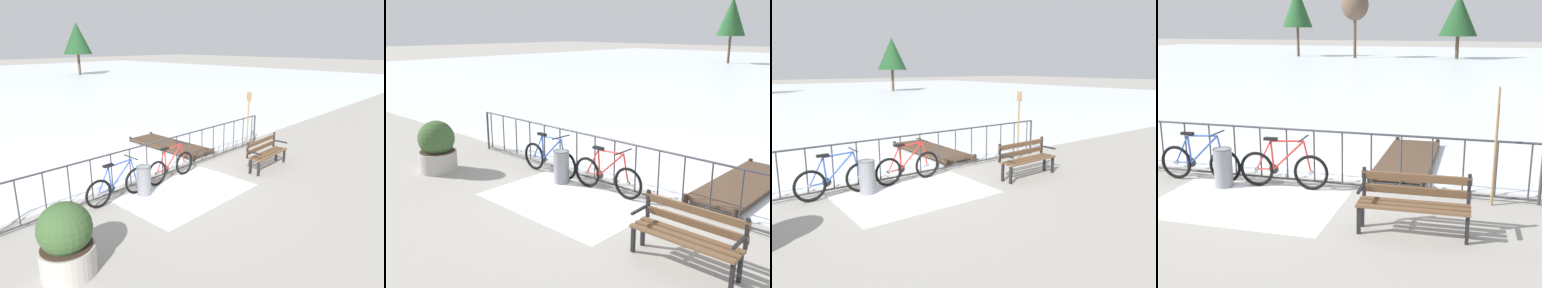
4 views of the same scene
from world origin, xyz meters
The scene contains 10 objects.
ground_plane centered at (0.00, 0.00, 0.00)m, with size 160.00×160.00×0.00m, color #9E9991.
snow_patch centered at (-0.27, -1.20, 0.00)m, with size 3.17×2.00×0.01m, color white.
railing_fence centered at (0.00, 0.00, 0.56)m, with size 9.06×0.06×1.07m.
bicycle_near_railing centered at (0.04, -0.29, 0.37)m, with size 1.71×0.52×0.97m.
bicycle_second centered at (-1.67, -0.31, 0.37)m, with size 1.71×0.52×0.97m.
park_bench centered at (2.61, -1.62, 0.51)m, with size 1.61×0.53×0.89m.
trash_bin centered at (-1.07, -0.51, 0.37)m, with size 0.35×0.35×0.73m.
oar_upright centered at (3.73, -0.22, 1.14)m, with size 0.04×0.16×1.98m.
wooden_dock centered at (2.02, 1.88, 0.12)m, with size 1.10×3.25×0.20m.
tree_centre centered at (14.79, 30.46, 4.09)m, with size 3.14×3.14×5.84m.
Camera 3 is at (-3.98, -7.86, 2.67)m, focal length 34.75 mm.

